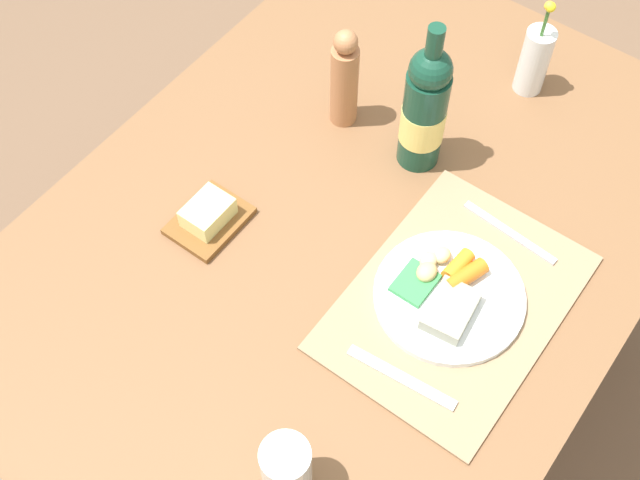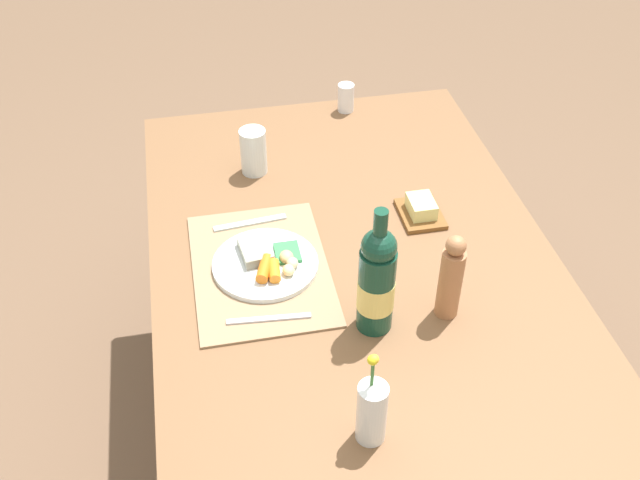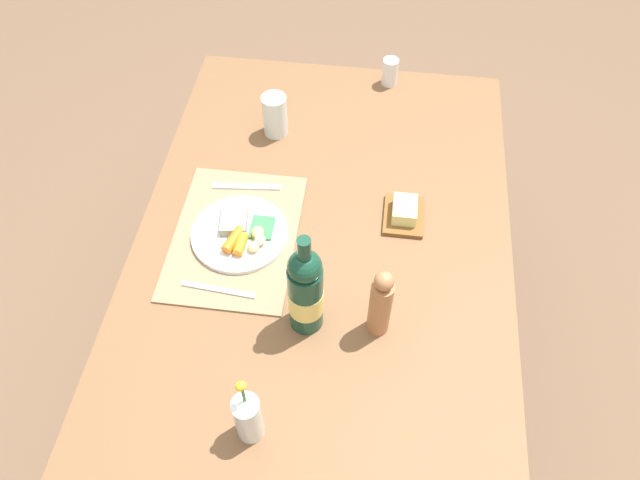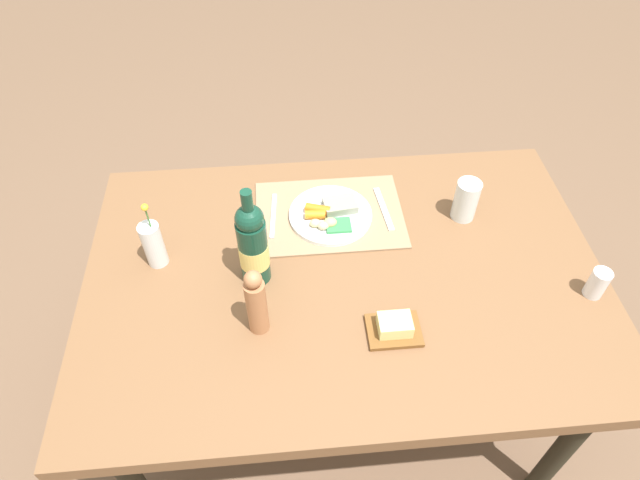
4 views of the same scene
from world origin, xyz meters
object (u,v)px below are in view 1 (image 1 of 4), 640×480
at_px(dining_table, 336,263).
at_px(fork, 401,378).
at_px(water_tumbler, 287,472).
at_px(dinner_plate, 448,293).
at_px(wine_bottle, 425,109).
at_px(pepper_mill, 344,79).
at_px(knife, 510,232).
at_px(flower_vase, 535,59).
at_px(butter_dish, 209,216).

bearing_deg(dining_table, fork, -122.64).
bearing_deg(water_tumbler, dinner_plate, -3.40).
relative_size(water_tumbler, wine_bottle, 0.41).
height_order(fork, pepper_mill, pepper_mill).
distance_m(dining_table, wine_bottle, 0.30).
distance_m(knife, flower_vase, 0.35).
height_order(dinner_plate, pepper_mill, pepper_mill).
bearing_deg(butter_dish, wine_bottle, -31.75).
bearing_deg(dining_table, flower_vase, -9.49).
height_order(flower_vase, wine_bottle, wine_bottle).
bearing_deg(fork, butter_dish, 78.35).
bearing_deg(wine_bottle, fork, -150.34).
distance_m(flower_vase, pepper_mill, 0.36).
relative_size(fork, butter_dish, 1.37).
xyz_separation_m(knife, butter_dish, (-0.28, 0.42, 0.01)).
distance_m(fork, flower_vase, 0.65).
bearing_deg(dining_table, butter_dish, 116.20).
xyz_separation_m(butter_dish, pepper_mill, (0.32, -0.04, 0.08)).
distance_m(fork, water_tumbler, 0.23).
xyz_separation_m(dinner_plate, flower_vase, (0.48, 0.12, 0.05)).
distance_m(wine_bottle, pepper_mill, 0.16).
height_order(dinner_plate, flower_vase, flower_vase).
bearing_deg(butter_dish, flower_vase, -25.16).
height_order(fork, knife, same).
xyz_separation_m(knife, water_tumbler, (-0.55, 0.04, 0.05)).
height_order(dining_table, wine_bottle, wine_bottle).
xyz_separation_m(dining_table, water_tumbler, (-0.36, -0.18, 0.12)).
relative_size(dinner_plate, butter_dish, 1.84).
bearing_deg(butter_dish, knife, -56.31).
xyz_separation_m(dining_table, fork, (-0.14, -0.22, 0.07)).
xyz_separation_m(flower_vase, water_tumbler, (-0.86, -0.10, -0.02)).
bearing_deg(knife, fork, -175.49).
distance_m(flower_vase, wine_bottle, 0.28).
height_order(dinner_plate, water_tumbler, water_tumbler).
bearing_deg(butter_dish, pepper_mill, -7.74).
height_order(flower_vase, pepper_mill, flower_vase).
bearing_deg(dining_table, dinner_plate, -85.17).
height_order(fork, wine_bottle, wine_bottle).
bearing_deg(water_tumbler, dining_table, 26.25).
height_order(dinner_plate, knife, dinner_plate).
xyz_separation_m(dining_table, pepper_mill, (0.23, 0.15, 0.16)).
height_order(knife, butter_dish, butter_dish).
xyz_separation_m(dining_table, knife, (0.18, -0.22, 0.07)).
distance_m(fork, butter_dish, 0.42).
xyz_separation_m(fork, knife, (0.32, -0.00, 0.00)).
bearing_deg(butter_dish, fork, -96.24).
distance_m(dinner_plate, water_tumbler, 0.38).
xyz_separation_m(dinner_plate, butter_dish, (-0.11, 0.40, 0.00)).
relative_size(butter_dish, pepper_mill, 0.63).
xyz_separation_m(fork, wine_bottle, (0.37, 0.21, 0.11)).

